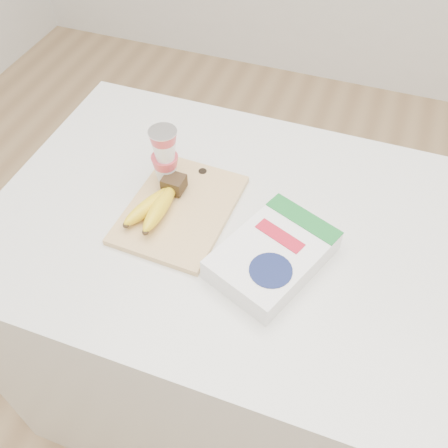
{
  "coord_description": "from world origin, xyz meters",
  "views": [
    {
      "loc": [
        0.19,
        -0.69,
        1.7
      ],
      "look_at": [
        -0.04,
        -0.05,
        0.91
      ],
      "focal_mm": 40.0,
      "sensor_mm": 36.0,
      "label": 1
    }
  ],
  "objects_px": {
    "bananas": "(158,203)",
    "cereal_box": "(273,255)",
    "cutting_board": "(180,209)",
    "table": "(242,324)",
    "yogurt_stack": "(165,155)"
  },
  "relations": [
    {
      "from": "bananas",
      "to": "yogurt_stack",
      "type": "height_order",
      "value": "yogurt_stack"
    },
    {
      "from": "table",
      "to": "yogurt_stack",
      "type": "bearing_deg",
      "value": 165.8
    },
    {
      "from": "bananas",
      "to": "cutting_board",
      "type": "bearing_deg",
      "value": 28.91
    },
    {
      "from": "cutting_board",
      "to": "cereal_box",
      "type": "relative_size",
      "value": 1.02
    },
    {
      "from": "yogurt_stack",
      "to": "cutting_board",
      "type": "bearing_deg",
      "value": -48.24
    },
    {
      "from": "cutting_board",
      "to": "yogurt_stack",
      "type": "xyz_separation_m",
      "value": [
        -0.06,
        0.07,
        0.09
      ]
    },
    {
      "from": "cutting_board",
      "to": "bananas",
      "type": "xyz_separation_m",
      "value": [
        -0.04,
        -0.02,
        0.03
      ]
    },
    {
      "from": "cutting_board",
      "to": "bananas",
      "type": "height_order",
      "value": "bananas"
    },
    {
      "from": "bananas",
      "to": "cereal_box",
      "type": "relative_size",
      "value": 0.62
    },
    {
      "from": "yogurt_stack",
      "to": "cereal_box",
      "type": "xyz_separation_m",
      "value": [
        0.29,
        -0.14,
        -0.07
      ]
    },
    {
      "from": "cutting_board",
      "to": "table",
      "type": "bearing_deg",
      "value": 7.0
    },
    {
      "from": "bananas",
      "to": "cereal_box",
      "type": "height_order",
      "value": "bananas"
    },
    {
      "from": "bananas",
      "to": "cereal_box",
      "type": "xyz_separation_m",
      "value": [
        0.28,
        -0.05,
        -0.01
      ]
    },
    {
      "from": "table",
      "to": "cutting_board",
      "type": "xyz_separation_m",
      "value": [
        -0.16,
        -0.01,
        0.44
      ]
    },
    {
      "from": "bananas",
      "to": "table",
      "type": "bearing_deg",
      "value": 10.19
    }
  ]
}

